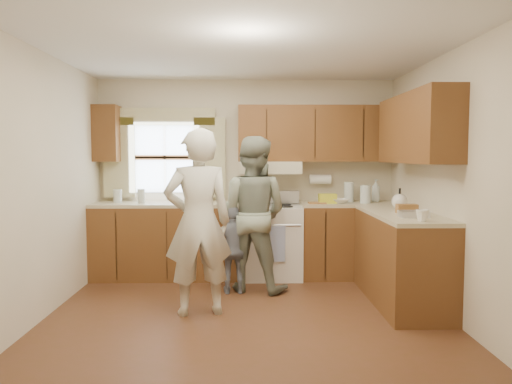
{
  "coord_description": "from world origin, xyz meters",
  "views": [
    {
      "loc": [
        0.0,
        -4.74,
        1.53
      ],
      "look_at": [
        0.1,
        0.4,
        1.15
      ],
      "focal_mm": 35.0,
      "sensor_mm": 36.0,
      "label": 1
    }
  ],
  "objects_px": {
    "woman_left": "(198,222)",
    "child": "(234,250)",
    "woman_right": "(252,214)",
    "stove": "(270,240)"
  },
  "relations": [
    {
      "from": "woman_left",
      "to": "child",
      "type": "relative_size",
      "value": 1.83
    },
    {
      "from": "woman_right",
      "to": "stove",
      "type": "bearing_deg",
      "value": -91.83
    },
    {
      "from": "woman_left",
      "to": "child",
      "type": "xyz_separation_m",
      "value": [
        0.33,
        0.72,
        -0.4
      ]
    },
    {
      "from": "woman_left",
      "to": "child",
      "type": "distance_m",
      "value": 0.89
    },
    {
      "from": "stove",
      "to": "woman_right",
      "type": "distance_m",
      "value": 0.75
    },
    {
      "from": "woman_left",
      "to": "woman_right",
      "type": "height_order",
      "value": "woman_left"
    },
    {
      "from": "stove",
      "to": "woman_right",
      "type": "bearing_deg",
      "value": -111.94
    },
    {
      "from": "child",
      "to": "woman_right",
      "type": "bearing_deg",
      "value": -150.01
    },
    {
      "from": "stove",
      "to": "child",
      "type": "bearing_deg",
      "value": -120.94
    },
    {
      "from": "stove",
      "to": "woman_left",
      "type": "bearing_deg",
      "value": -117.8
    }
  ]
}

